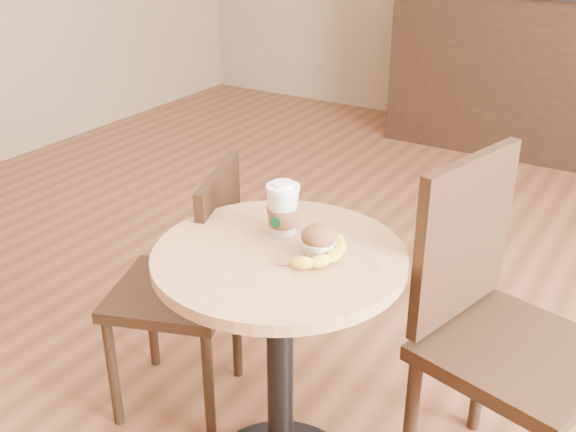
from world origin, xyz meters
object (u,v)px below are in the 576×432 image
object	(u,v)px
chair_left	(190,282)
coffee_cup	(283,211)
chair_right	(496,326)
cafe_table	(280,337)
muffin	(319,241)
banana	(324,249)

from	to	relation	value
chair_left	coffee_cup	world-z (taller)	coffee_cup
chair_right	coffee_cup	size ratio (longest dim) A/B	6.77
cafe_table	muffin	xyz separation A→B (m)	(0.09, 0.03, 0.29)
muffin	coffee_cup	bearing A→B (deg)	157.45
muffin	chair_left	bearing A→B (deg)	167.26
cafe_table	coffee_cup	xyz separation A→B (m)	(-0.05, 0.09, 0.31)
chair_left	coffee_cup	size ratio (longest dim) A/B	5.86
chair_left	chair_right	xyz separation A→B (m)	(0.89, 0.16, 0.07)
coffee_cup	banana	size ratio (longest dim) A/B	0.63
coffee_cup	chair_right	bearing A→B (deg)	18.24
cafe_table	muffin	world-z (taller)	muffin
chair_left	chair_right	world-z (taller)	chair_right
cafe_table	chair_left	xyz separation A→B (m)	(-0.42, 0.15, -0.05)
chair_left	chair_right	distance (m)	0.91
coffee_cup	muffin	world-z (taller)	coffee_cup
cafe_table	chair_left	distance (m)	0.45
cafe_table	banana	bearing A→B (deg)	19.93
cafe_table	coffee_cup	bearing A→B (deg)	116.97
chair_left	muffin	bearing A→B (deg)	57.36
cafe_table	banana	size ratio (longest dim) A/B	3.33
chair_right	banana	distance (m)	0.51
cafe_table	chair_left	world-z (taller)	chair_left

